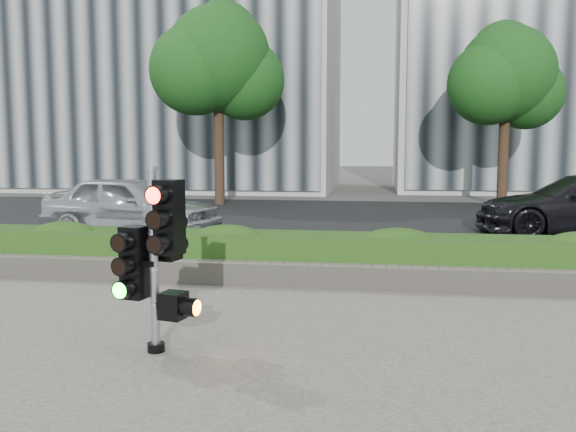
{
  "coord_description": "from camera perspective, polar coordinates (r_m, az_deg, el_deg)",
  "views": [
    {
      "loc": [
        1.19,
        -6.86,
        2.08
      ],
      "look_at": [
        0.07,
        0.6,
        1.22
      ],
      "focal_mm": 38.0,
      "sensor_mm": 36.0,
      "label": 1
    }
  ],
  "objects": [
    {
      "name": "stone_wall",
      "position": [
        9.04,
        0.76,
        -5.53
      ],
      "size": [
        12.0,
        0.32,
        0.34
      ],
      "primitive_type": "cube",
      "color": "gray",
      "rests_on": "sidewalk"
    },
    {
      "name": "tree_left",
      "position": [
        22.36,
        -6.57,
        14.06
      ],
      "size": [
        4.61,
        4.03,
        7.34
      ],
      "color": "black",
      "rests_on": "ground"
    },
    {
      "name": "road",
      "position": [
        17.03,
        4.43,
        -0.52
      ],
      "size": [
        60.0,
        13.0,
        0.02
      ],
      "primitive_type": "cube",
      "color": "black",
      "rests_on": "ground"
    },
    {
      "name": "tree_right",
      "position": [
        22.94,
        19.69,
        12.12
      ],
      "size": [
        4.1,
        3.58,
        6.53
      ],
      "color": "black",
      "rests_on": "ground"
    },
    {
      "name": "traffic_signal",
      "position": [
        6.18,
        -12.12,
        -3.18
      ],
      "size": [
        0.68,
        0.54,
        1.86
      ],
      "rotation": [
        0.0,
        0.0,
        -0.22
      ],
      "color": "black",
      "rests_on": "sidewalk"
    },
    {
      "name": "ground",
      "position": [
        7.26,
        -1.29,
        -10.16
      ],
      "size": [
        120.0,
        120.0,
        0.0
      ],
      "primitive_type": "plane",
      "color": "#51514C",
      "rests_on": "ground"
    },
    {
      "name": "hedge",
      "position": [
        9.64,
        1.29,
        -3.74
      ],
      "size": [
        12.0,
        1.0,
        0.68
      ],
      "primitive_type": "cube",
      "color": "#438127",
      "rests_on": "sidewalk"
    },
    {
      "name": "sidewalk",
      "position": [
        4.97,
        -6.44,
        -18.13
      ],
      "size": [
        16.0,
        11.0,
        0.03
      ],
      "primitive_type": "cube",
      "color": "#9E9389",
      "rests_on": "ground"
    },
    {
      "name": "building_left",
      "position": [
        32.01,
        -10.62,
        16.12
      ],
      "size": [
        16.0,
        9.0,
        15.0
      ],
      "primitive_type": "cube",
      "color": "#B7B7B2",
      "rests_on": "ground"
    },
    {
      "name": "car_silver",
      "position": [
        14.4,
        -14.44,
        0.91
      ],
      "size": [
        4.44,
        2.51,
        1.43
      ],
      "primitive_type": "imported",
      "rotation": [
        0.0,
        0.0,
        1.36
      ],
      "color": "silver",
      "rests_on": "road"
    },
    {
      "name": "curb",
      "position": [
        10.28,
        1.7,
        -4.85
      ],
      "size": [
        60.0,
        0.25,
        0.12
      ],
      "primitive_type": "cube",
      "color": "gray",
      "rests_on": "ground"
    }
  ]
}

